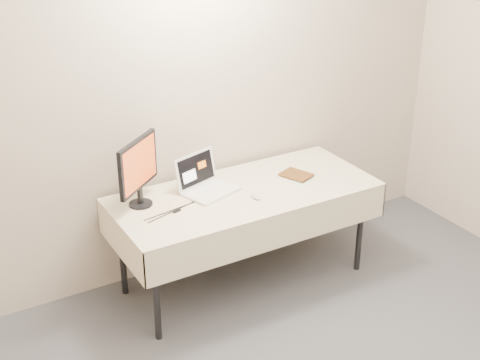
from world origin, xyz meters
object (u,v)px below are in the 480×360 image
laptop (205,182)px  book (291,166)px  table (245,199)px  monitor (138,168)px

laptop → book: size_ratio=2.01×
table → book: size_ratio=8.68×
laptop → monitor: size_ratio=0.93×
table → laptop: (-0.23, 0.15, 0.12)m
laptop → table: bearing=-49.9°
table → monitor: bearing=166.6°
monitor → table: bearing=-52.2°
monitor → book: size_ratio=2.17×
table → monitor: monitor is taller
table → laptop: laptop is taller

